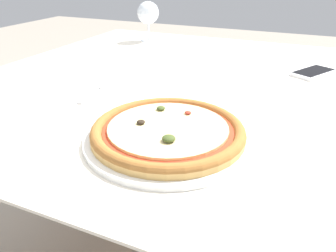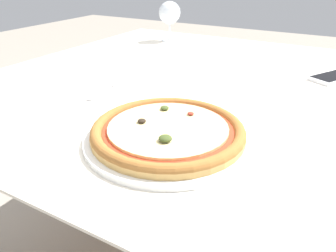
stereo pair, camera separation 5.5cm
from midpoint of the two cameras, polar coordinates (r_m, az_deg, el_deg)
dining_table at (r=0.93m, az=15.17°, el=1.96°), size 1.49×1.19×0.75m
pizza_plate at (r=0.61m, az=2.57°, el=-1.15°), size 0.32×0.32×0.04m
fork at (r=0.88m, az=-9.02°, el=6.52°), size 0.06×0.17×0.00m
wine_glass_far_left at (r=1.43m, az=1.44°, el=19.01°), size 0.09×0.09×0.16m
cell_phone at (r=1.07m, az=28.18°, el=7.47°), size 0.13×0.16×0.01m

